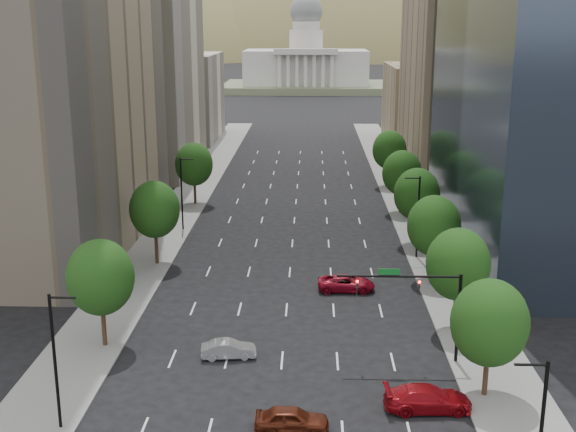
# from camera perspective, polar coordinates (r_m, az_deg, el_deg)

# --- Properties ---
(sidewalk_left) EXTENTS (6.00, 200.00, 0.15)m
(sidewalk_left) POSITION_cam_1_polar(r_m,az_deg,el_deg) (85.89, -10.06, -1.96)
(sidewalk_left) COLOR slate
(sidewalk_left) RESTS_ON ground
(sidewalk_right) EXTENTS (6.00, 200.00, 0.15)m
(sidewalk_right) POSITION_cam_1_polar(r_m,az_deg,el_deg) (85.15, 10.83, -2.15)
(sidewalk_right) COLOR slate
(sidewalk_right) RESTS_ON ground
(midrise_cream_left) EXTENTS (14.00, 30.00, 35.00)m
(midrise_cream_left) POSITION_cam_1_polar(r_m,az_deg,el_deg) (126.51, -10.75, 11.44)
(midrise_cream_left) COLOR beige
(midrise_cream_left) RESTS_ON ground
(filler_left) EXTENTS (14.00, 26.00, 18.00)m
(filler_left) POSITION_cam_1_polar(r_m,az_deg,el_deg) (159.47, -8.06, 9.17)
(filler_left) COLOR beige
(filler_left) RESTS_ON ground
(parking_tan_right) EXTENTS (14.00, 30.00, 30.00)m
(parking_tan_right) POSITION_cam_1_polar(r_m,az_deg,el_deg) (122.93, 12.77, 10.07)
(parking_tan_right) COLOR #8C7759
(parking_tan_right) RESTS_ON ground
(filler_right) EXTENTS (14.00, 26.00, 16.00)m
(filler_right) POSITION_cam_1_polar(r_m,az_deg,el_deg) (155.98, 10.39, 8.57)
(filler_right) COLOR #8C7759
(filler_right) RESTS_ON ground
(tree_right_0) EXTENTS (5.20, 5.20, 8.39)m
(tree_right_0) POSITION_cam_1_polar(r_m,az_deg,el_deg) (50.76, 15.44, -8.03)
(tree_right_0) COLOR #382316
(tree_right_0) RESTS_ON ground
(tree_right_1) EXTENTS (5.20, 5.20, 8.75)m
(tree_right_1) POSITION_cam_1_polar(r_m,az_deg,el_deg) (60.68, 13.11, -3.69)
(tree_right_1) COLOR #382316
(tree_right_1) RESTS_ON ground
(tree_right_2) EXTENTS (5.20, 5.20, 8.61)m
(tree_right_2) POSITION_cam_1_polar(r_m,az_deg,el_deg) (72.00, 11.30, -0.75)
(tree_right_2) COLOR #382316
(tree_right_2) RESTS_ON ground
(tree_right_3) EXTENTS (5.20, 5.20, 8.89)m
(tree_right_3) POSITION_cam_1_polar(r_m,az_deg,el_deg) (83.42, 10.01, 1.68)
(tree_right_3) COLOR #382316
(tree_right_3) RESTS_ON ground
(tree_right_4) EXTENTS (5.20, 5.20, 8.46)m
(tree_right_4) POSITION_cam_1_polar(r_m,az_deg,el_deg) (97.06, 8.87, 3.33)
(tree_right_4) COLOR #382316
(tree_right_4) RESTS_ON ground
(tree_right_5) EXTENTS (5.20, 5.20, 8.75)m
(tree_right_5) POSITION_cam_1_polar(r_m,az_deg,el_deg) (112.63, 7.91, 5.12)
(tree_right_5) COLOR #382316
(tree_right_5) RESTS_ON ground
(tree_left_0) EXTENTS (5.20, 5.20, 8.75)m
(tree_left_0) POSITION_cam_1_polar(r_m,az_deg,el_deg) (57.98, -14.41, -4.66)
(tree_left_0) COLOR #382316
(tree_left_0) RESTS_ON ground
(tree_left_1) EXTENTS (5.20, 5.20, 8.97)m
(tree_left_1) POSITION_cam_1_polar(r_m,az_deg,el_deg) (76.48, -10.36, 0.50)
(tree_left_1) COLOR #382316
(tree_left_1) RESTS_ON ground
(tree_left_2) EXTENTS (5.20, 5.20, 8.68)m
(tree_left_2) POSITION_cam_1_polar(r_m,az_deg,el_deg) (101.48, -7.33, 4.02)
(tree_left_2) COLOR #382316
(tree_left_2) RESTS_ON ground
(streetlight_rn) EXTENTS (1.70, 0.20, 9.00)m
(streetlight_rn) POSITION_cam_1_polar(r_m,az_deg,el_deg) (78.79, 10.07, 0.10)
(streetlight_rn) COLOR black
(streetlight_rn) RESTS_ON ground
(streetlight_ls) EXTENTS (1.70, 0.20, 9.00)m
(streetlight_ls) POSITION_cam_1_polar(r_m,az_deg,el_deg) (47.61, -17.66, -10.51)
(streetlight_ls) COLOR black
(streetlight_ls) RESTS_ON ground
(streetlight_ln) EXTENTS (1.70, 0.20, 9.00)m
(streetlight_ln) POSITION_cam_1_polar(r_m,az_deg,el_deg) (89.02, -8.25, 1.90)
(streetlight_ln) COLOR black
(streetlight_ln) RESTS_ON ground
(traffic_signal) EXTENTS (9.12, 0.40, 7.38)m
(traffic_signal) POSITION_cam_1_polar(r_m,az_deg,el_deg) (54.71, 10.67, -6.28)
(traffic_signal) COLOR black
(traffic_signal) RESTS_ON ground
(capitol) EXTENTS (60.00, 40.00, 35.20)m
(capitol) POSITION_cam_1_polar(r_m,az_deg,el_deg) (270.57, 1.41, 11.55)
(capitol) COLOR #596647
(capitol) RESTS_ON ground
(foothills) EXTENTS (720.00, 413.00, 263.00)m
(foothills) POSITION_cam_1_polar(r_m,az_deg,el_deg) (623.76, 4.87, 9.18)
(foothills) COLOR olive
(foothills) RESTS_ON ground
(car_red_near) EXTENTS (5.87, 2.66, 1.67)m
(car_red_near) POSITION_cam_1_polar(r_m,az_deg,el_deg) (50.20, 10.84, -13.78)
(car_red_near) COLOR maroon
(car_red_near) RESTS_ON ground
(car_maroon) EXTENTS (4.66, 1.94, 1.58)m
(car_maroon) POSITION_cam_1_polar(r_m,az_deg,el_deg) (47.17, 0.30, -15.57)
(car_maroon) COLOR #4B190C
(car_maroon) RESTS_ON ground
(car_silver) EXTENTS (4.31, 1.93, 1.37)m
(car_silver) POSITION_cam_1_polar(r_m,az_deg,el_deg) (56.47, -4.65, -10.31)
(car_silver) COLOR #9B9CA0
(car_silver) RESTS_ON ground
(car_red_far) EXTENTS (5.43, 2.55, 1.50)m
(car_red_far) POSITION_cam_1_polar(r_m,az_deg,el_deg) (69.64, 4.56, -5.24)
(car_red_far) COLOR maroon
(car_red_far) RESTS_ON ground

